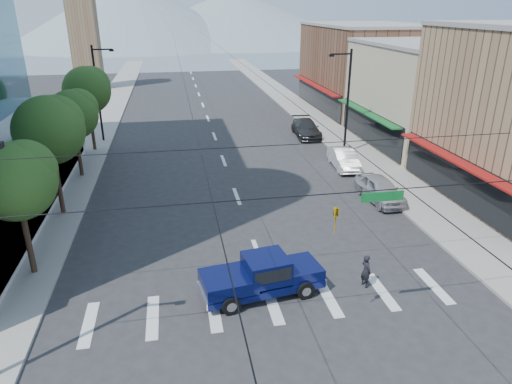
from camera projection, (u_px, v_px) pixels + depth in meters
ground at (285, 325)px, 18.89m from camera, size 160.00×160.00×0.00m
sidewalk_left at (104, 118)px, 53.27m from camera, size 4.00×120.00×0.15m
sidewalk_right at (302, 110)px, 57.28m from camera, size 4.00×120.00×0.15m
shop_mid at (434, 96)px, 42.37m from camera, size 12.00×14.00×9.00m
shop_far at (365, 69)px, 56.75m from camera, size 12.00×18.00×10.00m
clock_tower at (82, 17)px, 68.55m from camera, size 4.80×4.80×20.40m
mountain_left at (132, 10)px, 148.78m from camera, size 80.00×80.00×22.00m
mountain_right at (234, 16)px, 164.48m from camera, size 90.00×90.00×18.00m
tree_near at (19, 178)px, 20.70m from camera, size 3.65×3.64×6.71m
tree_midnear at (52, 128)px, 26.85m from camera, size 4.09×4.09×7.52m
tree_midfar at (75, 113)px, 33.45m from camera, size 3.65×3.64×6.71m
tree_far at (88, 89)px, 39.59m from camera, size 4.09×4.09×7.52m
signal_rig at (300, 236)px, 16.25m from camera, size 21.80×0.20×9.00m
lamp_pole_nw at (99, 90)px, 42.55m from camera, size 2.00×0.25×9.00m
lamp_pole_ne at (346, 98)px, 38.83m from camera, size 2.00×0.25×9.00m
pickup_truck at (261, 275)px, 20.55m from camera, size 5.81×2.81×1.89m
pedestrian at (366, 271)px, 21.23m from camera, size 0.53×0.67×1.64m
parked_car_near at (380, 189)px, 30.66m from camera, size 2.23×4.92×1.64m
parked_car_mid at (344, 158)px, 36.94m from camera, size 2.05×4.89×1.57m
parked_car_far at (306, 128)px, 45.92m from camera, size 2.65×5.76×1.63m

